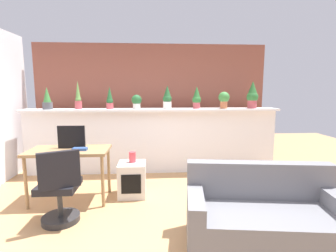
# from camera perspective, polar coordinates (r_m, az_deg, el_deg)

# --- Properties ---
(ground_plane) EXTENTS (12.00, 12.00, 0.00)m
(ground_plane) POSITION_cam_1_polar(r_m,az_deg,el_deg) (3.17, -3.10, -21.77)
(ground_plane) COLOR tan
(divider_wall) EXTENTS (4.70, 0.16, 1.19)m
(divider_wall) POSITION_cam_1_polar(r_m,az_deg,el_deg) (4.85, -3.47, -3.55)
(divider_wall) COLOR white
(divider_wall) RESTS_ON ground
(plant_shelf) EXTENTS (4.70, 0.40, 0.04)m
(plant_shelf) POSITION_cam_1_polar(r_m,az_deg,el_deg) (4.72, -3.54, 3.66)
(plant_shelf) COLOR white
(plant_shelf) RESTS_ON divider_wall
(brick_wall_behind) EXTENTS (4.70, 0.10, 2.50)m
(brick_wall_behind) POSITION_cam_1_polar(r_m,az_deg,el_deg) (5.35, -3.58, 4.67)
(brick_wall_behind) COLOR brown
(brick_wall_behind) RESTS_ON ground
(potted_plant_0) EXTENTS (0.17, 0.17, 0.40)m
(potted_plant_0) POSITION_cam_1_polar(r_m,az_deg,el_deg) (5.03, -25.55, 5.40)
(potted_plant_0) COLOR #4C4C51
(potted_plant_0) RESTS_ON plant_shelf
(potted_plant_1) EXTENTS (0.12, 0.12, 0.51)m
(potted_plant_1) POSITION_cam_1_polar(r_m,az_deg,el_deg) (4.92, -19.57, 6.07)
(potted_plant_1) COLOR #B7474C
(potted_plant_1) RESTS_ON plant_shelf
(potted_plant_2) EXTENTS (0.13, 0.13, 0.41)m
(potted_plant_2) POSITION_cam_1_polar(r_m,az_deg,el_deg) (4.77, -12.99, 5.91)
(potted_plant_2) COLOR #B7474C
(potted_plant_2) RESTS_ON plant_shelf
(potted_plant_3) EXTENTS (0.19, 0.19, 0.26)m
(potted_plant_3) POSITION_cam_1_polar(r_m,az_deg,el_deg) (4.69, -7.09, 5.55)
(potted_plant_3) COLOR silver
(potted_plant_3) RESTS_ON plant_shelf
(potted_plant_4) EXTENTS (0.17, 0.17, 0.43)m
(potted_plant_4) POSITION_cam_1_polar(r_m,az_deg,el_deg) (4.72, -0.17, 6.37)
(potted_plant_4) COLOR silver
(potted_plant_4) RESTS_ON plant_shelf
(potted_plant_5) EXTENTS (0.16, 0.16, 0.42)m
(potted_plant_5) POSITION_cam_1_polar(r_m,az_deg,el_deg) (4.78, 6.47, 6.34)
(potted_plant_5) COLOR #B7474C
(potted_plant_5) RESTS_ON plant_shelf
(potted_plant_6) EXTENTS (0.21, 0.21, 0.31)m
(potted_plant_6) POSITION_cam_1_polar(r_m,az_deg,el_deg) (4.87, 12.47, 5.97)
(potted_plant_6) COLOR #C66B42
(potted_plant_6) RESTS_ON plant_shelf
(potted_plant_7) EXTENTS (0.21, 0.21, 0.51)m
(potted_plant_7) POSITION_cam_1_polar(r_m,az_deg,el_deg) (5.07, 18.48, 6.66)
(potted_plant_7) COLOR #B7474C
(potted_plant_7) RESTS_ON plant_shelf
(desk) EXTENTS (1.10, 0.60, 0.75)m
(desk) POSITION_cam_1_polar(r_m,az_deg,el_deg) (3.85, -21.33, -6.11)
(desk) COLOR #99754C
(desk) RESTS_ON ground
(tv_monitor) EXTENTS (0.38, 0.04, 0.32)m
(tv_monitor) POSITION_cam_1_polar(r_m,az_deg,el_deg) (3.87, -20.89, -2.30)
(tv_monitor) COLOR black
(tv_monitor) RESTS_ON desk
(office_chair) EXTENTS (0.51, 0.52, 0.91)m
(office_chair) POSITION_cam_1_polar(r_m,az_deg,el_deg) (3.32, -23.19, -13.57)
(office_chair) COLOR #262628
(office_chair) RESTS_ON ground
(side_cube_shelf) EXTENTS (0.40, 0.41, 0.50)m
(side_cube_shelf) POSITION_cam_1_polar(r_m,az_deg,el_deg) (3.91, -8.08, -11.79)
(side_cube_shelf) COLOR silver
(side_cube_shelf) RESTS_ON ground
(vase_on_shelf) EXTENTS (0.10, 0.10, 0.16)m
(vase_on_shelf) POSITION_cam_1_polar(r_m,az_deg,el_deg) (3.86, -8.01, -6.92)
(vase_on_shelf) COLOR #CC3D47
(vase_on_shelf) RESTS_ON side_cube_shelf
(book_on_desk) EXTENTS (0.19, 0.10, 0.04)m
(book_on_desk) POSITION_cam_1_polar(r_m,az_deg,el_deg) (3.71, -19.21, -4.92)
(book_on_desk) COLOR #2D4C8C
(book_on_desk) RESTS_ON desk
(couch) EXTENTS (1.64, 0.95, 0.80)m
(couch) POSITION_cam_1_polar(r_m,az_deg,el_deg) (2.91, 20.80, -18.91)
(couch) COLOR slate
(couch) RESTS_ON ground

